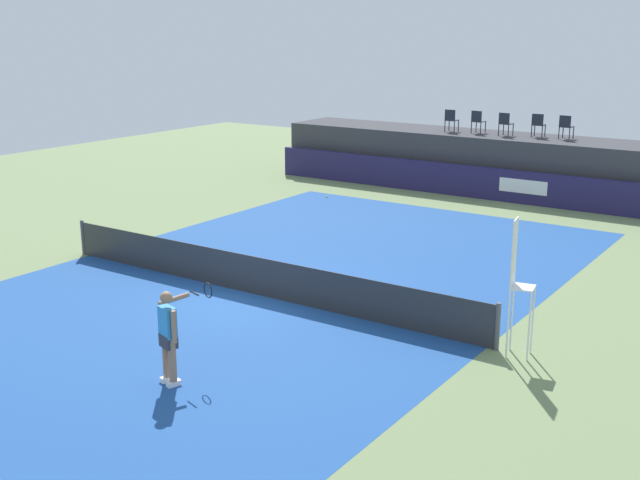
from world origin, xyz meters
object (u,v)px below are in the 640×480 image
net_post_near (83,237)px  tennis_ball (326,196)px  spectator_chair_center (505,123)px  spectator_chair_far_right (566,126)px  spectator_chair_far_left (451,119)px  umpire_chair (518,278)px  net_post_far (498,327)px  spectator_chair_right (538,124)px  tennis_player (170,334)px  spectator_chair_left (478,121)px

net_post_near → tennis_ball: (1.39, 10.38, -0.46)m
net_post_near → tennis_ball: size_ratio=14.71×
spectator_chair_center → spectator_chair_far_right: bearing=9.6°
spectator_chair_far_left → umpire_chair: (8.51, -15.08, -1.11)m
spectator_chair_center → umpire_chair: 16.43m
spectator_chair_far_left → net_post_far: size_ratio=0.89×
spectator_chair_far_left → spectator_chair_right: 3.44m
umpire_chair → tennis_player: 6.69m
net_post_near → tennis_player: 9.41m
tennis_ball → net_post_far: bearing=-43.3°
spectator_chair_left → umpire_chair: spectator_chair_left is taller
spectator_chair_right → umpire_chair: 16.36m
tennis_player → tennis_ball: 16.60m
spectator_chair_far_right → net_post_near: (-8.70, -15.50, -2.19)m
umpire_chair → net_post_near: (-12.75, 0.02, -1.09)m
tennis_player → spectator_chair_left: bearing=97.9°
spectator_chair_right → net_post_far: spectator_chair_right is taller
umpire_chair → spectator_chair_left: bearing=116.0°
spectator_chair_center → tennis_ball: (-5.09, -4.74, -2.66)m
spectator_chair_left → tennis_ball: bearing=-128.8°
spectator_chair_far_left → net_post_near: bearing=-105.7°
spectator_chair_right → spectator_chair_left: bearing=-174.1°
spectator_chair_far_right → umpire_chair: (4.05, -15.52, -1.11)m
spectator_chair_center → umpire_chair: spectator_chair_center is taller
net_post_near → tennis_ball: net_post_near is taller
spectator_chair_center → net_post_near: spectator_chair_center is taller
spectator_chair_right → tennis_ball: size_ratio=13.06×
tennis_player → spectator_chair_right: bearing=91.3°
umpire_chair → net_post_near: umpire_chair is taller
umpire_chair → tennis_player: size_ratio=1.56×
spectator_chair_far_right → tennis_player: bearing=-91.7°
umpire_chair → tennis_ball: bearing=137.5°
net_post_far → spectator_chair_left: bearing=115.0°
net_post_near → tennis_player: (8.09, -4.78, 0.46)m
umpire_chair → tennis_ball: umpire_chair is taller
spectator_chair_far_right → tennis_ball: spectator_chair_far_right is taller
spectator_chair_far_left → spectator_chair_center: 2.24m
spectator_chair_far_right → tennis_player: size_ratio=0.50×
spectator_chair_far_right → tennis_player: (-0.61, -20.27, -1.73)m
spectator_chair_left → net_post_far: spectator_chair_left is taller
spectator_chair_left → tennis_ball: (-3.91, -4.86, -2.66)m
spectator_chair_right → umpire_chair: size_ratio=0.32×
spectator_chair_center → umpire_chair: size_ratio=0.32×
spectator_chair_far_left → tennis_ball: spectator_chair_far_left is taller
spectator_chair_left → net_post_near: spectator_chair_left is taller
spectator_chair_far_left → spectator_chair_center: size_ratio=1.00×
spectator_chair_far_left → umpire_chair: size_ratio=0.32×
spectator_chair_center → umpire_chair: bearing=-67.5°
spectator_chair_left → umpire_chair: bearing=-64.0°
spectator_chair_center → tennis_player: bearing=-85.4°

